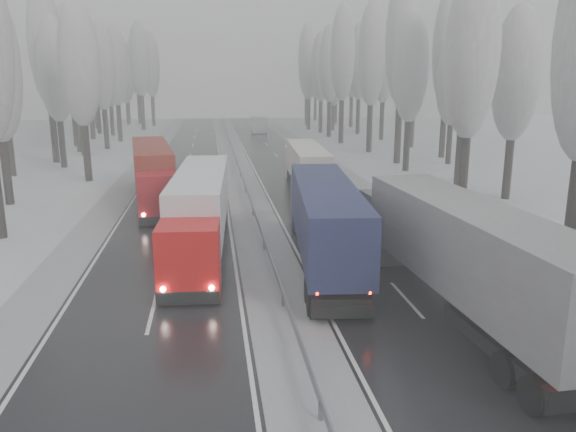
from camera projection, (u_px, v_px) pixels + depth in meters
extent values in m
cube|color=black|center=(323.00, 207.00, 40.99)|extent=(7.50, 200.00, 0.03)
cube|color=black|center=(177.00, 211.00, 39.60)|extent=(7.50, 200.00, 0.03)
cube|color=#AAADB3|center=(251.00, 209.00, 40.29)|extent=(3.00, 200.00, 0.04)
cube|color=#AAADB3|center=(388.00, 205.00, 41.64)|extent=(2.40, 200.00, 0.04)
cube|color=#AAADB3|center=(104.00, 214.00, 38.94)|extent=(2.40, 200.00, 0.04)
cube|color=slate|center=(251.00, 201.00, 40.16)|extent=(0.06, 200.00, 0.32)
cube|color=slate|center=(253.00, 212.00, 38.30)|extent=(0.12, 0.12, 0.60)
cube|color=slate|center=(233.00, 153.00, 69.11)|extent=(0.12, 0.12, 0.60)
cylinder|color=black|center=(573.00, 209.00, 27.83)|extent=(0.68, 0.68, 5.60)
cylinder|color=black|center=(463.00, 173.00, 38.70)|extent=(0.68, 0.68, 5.62)
ellipsoid|color=gray|center=(472.00, 52.00, 36.81)|extent=(3.60, 3.60, 11.48)
cylinder|color=black|center=(508.00, 167.00, 43.37)|extent=(0.64, 0.64, 4.94)
ellipsoid|color=gray|center=(517.00, 73.00, 41.70)|extent=(3.60, 3.60, 10.09)
cylinder|color=black|center=(459.00, 158.00, 47.02)|extent=(0.66, 0.66, 5.32)
ellipsoid|color=gray|center=(466.00, 64.00, 45.23)|extent=(3.60, 3.60, 10.88)
cylinder|color=black|center=(464.00, 147.00, 51.05)|extent=(0.72, 0.72, 6.31)
ellipsoid|color=gray|center=(471.00, 43.00, 48.92)|extent=(3.60, 3.60, 12.90)
cylinder|color=black|center=(407.00, 144.00, 56.94)|extent=(0.67, 0.67, 5.38)
ellipsoid|color=gray|center=(411.00, 66.00, 55.13)|extent=(3.60, 3.60, 10.98)
cylinder|color=black|center=(449.00, 143.00, 61.72)|extent=(0.62, 0.62, 4.59)
ellipsoid|color=gray|center=(453.00, 82.00, 60.17)|extent=(3.60, 3.60, 9.39)
cylinder|color=black|center=(398.00, 132.00, 62.09)|extent=(0.76, 0.76, 6.95)
ellipsoid|color=gray|center=(402.00, 38.00, 59.75)|extent=(3.60, 3.60, 14.19)
cylinder|color=black|center=(443.00, 130.00, 66.90)|extent=(0.74, 0.74, 6.59)
ellipsoid|color=gray|center=(448.00, 47.00, 64.68)|extent=(3.60, 3.60, 13.46)
cylinder|color=black|center=(369.00, 127.00, 71.98)|extent=(0.72, 0.72, 6.37)
ellipsoid|color=gray|center=(372.00, 53.00, 69.84)|extent=(3.60, 3.60, 13.01)
cylinder|color=black|center=(412.00, 126.00, 76.83)|extent=(0.70, 0.70, 5.97)
ellipsoid|color=gray|center=(415.00, 61.00, 74.82)|extent=(3.60, 3.60, 12.20)
cylinder|color=black|center=(341.00, 120.00, 82.07)|extent=(0.74, 0.74, 6.65)
ellipsoid|color=gray|center=(343.00, 53.00, 79.84)|extent=(3.60, 3.60, 13.59)
cylinder|color=black|center=(382.00, 120.00, 86.96)|extent=(0.71, 0.71, 6.14)
ellipsoid|color=gray|center=(384.00, 61.00, 84.90)|extent=(3.60, 3.60, 12.54)
cylinder|color=black|center=(329.00, 118.00, 91.56)|extent=(0.71, 0.71, 6.05)
ellipsoid|color=gray|center=(330.00, 63.00, 89.52)|extent=(3.60, 3.60, 12.37)
cylinder|color=black|center=(358.00, 116.00, 96.17)|extent=(0.72, 0.72, 6.30)
ellipsoid|color=gray|center=(359.00, 61.00, 94.05)|extent=(3.60, 3.60, 12.87)
cylinder|color=black|center=(320.00, 116.00, 98.82)|extent=(0.70, 0.70, 5.88)
ellipsoid|color=gray|center=(321.00, 67.00, 96.84)|extent=(3.60, 3.60, 12.00)
cylinder|color=black|center=(333.00, 117.00, 103.21)|extent=(0.64, 0.64, 4.86)
ellipsoid|color=gray|center=(334.00, 78.00, 101.57)|extent=(3.60, 3.60, 9.92)
cylinder|color=black|center=(309.00, 113.00, 105.53)|extent=(0.70, 0.70, 5.98)
ellipsoid|color=gray|center=(309.00, 66.00, 103.52)|extent=(3.60, 3.60, 12.21)
cylinder|color=black|center=(351.00, 111.00, 110.58)|extent=(0.71, 0.71, 6.19)
ellipsoid|color=gray|center=(352.00, 65.00, 108.50)|extent=(3.60, 3.60, 12.64)
cylinder|color=black|center=(307.00, 108.00, 115.08)|extent=(0.75, 0.75, 6.86)
ellipsoid|color=gray|center=(307.00, 59.00, 112.77)|extent=(3.60, 3.60, 14.01)
cylinder|color=black|center=(336.00, 110.00, 120.01)|extent=(0.68, 0.68, 5.55)
ellipsoid|color=gray|center=(336.00, 72.00, 118.14)|extent=(3.60, 3.60, 11.33)
cylinder|color=black|center=(306.00, 108.00, 125.56)|extent=(0.71, 0.71, 6.09)
ellipsoid|color=gray|center=(306.00, 68.00, 123.51)|extent=(3.60, 3.60, 12.45)
cylinder|color=black|center=(315.00, 108.00, 129.86)|extent=(0.67, 0.67, 5.49)
ellipsoid|color=gray|center=(316.00, 73.00, 128.01)|extent=(3.60, 3.60, 11.21)
cylinder|color=black|center=(6.00, 171.00, 41.39)|extent=(0.65, 0.65, 5.03)
cylinder|color=black|center=(87.00, 151.00, 51.03)|extent=(0.67, 0.67, 5.44)
ellipsoid|color=gray|center=(79.00, 63.00, 49.20)|extent=(3.60, 3.60, 11.11)
cylinder|color=black|center=(10.00, 146.00, 53.79)|extent=(0.69, 0.69, 5.72)
cylinder|color=black|center=(62.00, 143.00, 59.13)|extent=(0.66, 0.66, 5.23)
ellipsoid|color=gray|center=(55.00, 70.00, 57.37)|extent=(3.60, 3.60, 10.68)
cylinder|color=black|center=(54.00, 133.00, 62.58)|extent=(0.74, 0.74, 6.60)
ellipsoid|color=gray|center=(45.00, 45.00, 60.36)|extent=(3.60, 3.60, 13.49)
cylinder|color=black|center=(83.00, 135.00, 68.43)|extent=(0.65, 0.65, 5.16)
ellipsoid|color=gray|center=(78.00, 72.00, 66.69)|extent=(3.60, 3.60, 10.54)
cylinder|color=black|center=(78.00, 129.00, 72.02)|extent=(0.69, 0.69, 5.79)
ellipsoid|color=gray|center=(72.00, 63.00, 70.07)|extent=(3.60, 3.60, 11.84)
cylinder|color=black|center=(106.00, 128.00, 75.09)|extent=(0.68, 0.68, 5.64)
ellipsoid|color=gray|center=(101.00, 66.00, 73.19)|extent=(3.60, 3.60, 11.53)
cylinder|color=black|center=(75.00, 123.00, 78.19)|extent=(0.73, 0.73, 6.56)
ellipsoid|color=gray|center=(69.00, 53.00, 75.99)|extent=(3.60, 3.60, 13.40)
cylinder|color=black|center=(119.00, 122.00, 84.81)|extent=(0.69, 0.69, 5.79)
ellipsoid|color=gray|center=(115.00, 65.00, 82.86)|extent=(3.60, 3.60, 11.84)
cylinder|color=black|center=(92.00, 118.00, 87.93)|extent=(0.74, 0.74, 6.65)
ellipsoid|color=gray|center=(87.00, 55.00, 85.69)|extent=(3.60, 3.60, 13.58)
cylinder|color=black|center=(112.00, 120.00, 93.54)|extent=(0.65, 0.65, 5.12)
ellipsoid|color=gray|center=(109.00, 75.00, 91.82)|extent=(3.60, 3.60, 10.46)
cylinder|color=black|center=(98.00, 117.00, 96.93)|extent=(0.69, 0.69, 5.84)
ellipsoid|color=gray|center=(95.00, 67.00, 94.96)|extent=(3.60, 3.60, 11.92)
cylinder|color=black|center=(143.00, 112.00, 104.26)|extent=(0.74, 0.74, 6.67)
ellipsoid|color=gray|center=(140.00, 59.00, 102.02)|extent=(3.60, 3.60, 13.63)
cylinder|color=black|center=(96.00, 112.00, 106.95)|extent=(0.72, 0.72, 6.31)
ellipsoid|color=gray|center=(92.00, 63.00, 104.83)|extent=(3.60, 3.60, 12.88)
cylinder|color=black|center=(153.00, 110.00, 113.48)|extent=(0.72, 0.72, 6.29)
ellipsoid|color=gray|center=(151.00, 64.00, 111.37)|extent=(3.60, 3.60, 12.84)
cylinder|color=black|center=(128.00, 113.00, 116.76)|extent=(0.64, 0.64, 4.86)
ellipsoid|color=gray|center=(125.00, 79.00, 115.13)|extent=(3.60, 3.60, 9.92)
cylinder|color=black|center=(139.00, 108.00, 119.32)|extent=(0.74, 0.74, 6.63)
ellipsoid|color=gray|center=(136.00, 62.00, 117.10)|extent=(3.60, 3.60, 13.54)
cylinder|color=black|center=(129.00, 109.00, 122.91)|extent=(0.69, 0.69, 5.79)
ellipsoid|color=gray|center=(126.00, 70.00, 120.96)|extent=(3.60, 3.60, 11.82)
cube|color=#414146|center=(388.00, 222.00, 29.19)|extent=(2.91, 3.02, 3.32)
cube|color=black|center=(380.00, 202.00, 30.33)|extent=(2.55, 0.24, 1.11)
cube|color=black|center=(377.00, 239.00, 30.93)|extent=(2.77, 0.31, 0.55)
cube|color=slate|center=(473.00, 248.00, 20.67)|extent=(3.57, 14.52, 3.10)
cube|color=black|center=(533.00, 352.00, 17.38)|extent=(2.75, 6.21, 0.50)
cylinder|color=black|center=(372.00, 251.00, 28.43)|extent=(0.45, 1.17, 1.15)
cylinder|color=black|center=(415.00, 249.00, 28.85)|extent=(0.45, 1.17, 1.15)
cylinder|color=black|center=(506.00, 370.00, 16.80)|extent=(0.45, 1.17, 1.15)
cylinder|color=black|center=(574.00, 363.00, 17.23)|extent=(0.45, 1.17, 1.15)
cylinder|color=black|center=(535.00, 396.00, 15.43)|extent=(0.45, 1.17, 1.15)
sphere|color=white|center=(359.00, 232.00, 30.66)|extent=(0.24, 0.24, 0.24)
sphere|color=white|center=(396.00, 230.00, 31.05)|extent=(0.24, 0.24, 0.24)
cube|color=#1B1A42|center=(312.00, 201.00, 34.88)|extent=(2.83, 2.92, 3.10)
cube|color=black|center=(310.00, 186.00, 35.96)|extent=(2.37, 0.34, 1.03)
cube|color=black|center=(310.00, 215.00, 36.52)|extent=(2.58, 0.41, 0.52)
cube|color=#16173C|center=(326.00, 214.00, 26.80)|extent=(3.94, 13.61, 2.89)
cube|color=black|center=(344.00, 315.00, 20.76)|extent=(2.37, 0.36, 0.46)
cube|color=black|center=(334.00, 281.00, 23.67)|extent=(2.82, 5.87, 0.46)
cube|color=black|center=(341.00, 314.00, 21.36)|extent=(2.37, 0.29, 0.62)
cylinder|color=black|center=(295.00, 223.00, 34.31)|extent=(0.46, 1.10, 1.07)
cylinder|color=black|center=(330.00, 222.00, 34.39)|extent=(0.46, 1.10, 1.07)
cylinder|color=black|center=(309.00, 290.00, 23.28)|extent=(0.46, 1.10, 1.07)
cylinder|color=black|center=(361.00, 290.00, 23.36)|extent=(0.46, 1.10, 1.07)
cylinder|color=black|center=(312.00, 303.00, 21.98)|extent=(0.46, 1.10, 1.07)
cylinder|color=black|center=(367.00, 302.00, 22.06)|extent=(0.46, 1.10, 1.07)
sphere|color=#FF0C05|center=(318.00, 295.00, 20.46)|extent=(0.21, 0.21, 0.21)
sphere|color=#FF0C05|center=(371.00, 294.00, 20.53)|extent=(0.21, 0.21, 0.21)
sphere|color=white|center=(295.00, 209.00, 36.42)|extent=(0.23, 0.23, 0.23)
sphere|color=white|center=(325.00, 209.00, 36.49)|extent=(0.23, 0.23, 0.23)
cube|color=beige|center=(299.00, 162.00, 52.41)|extent=(2.51, 2.60, 2.84)
cube|color=black|center=(297.00, 154.00, 53.40)|extent=(2.18, 0.23, 0.95)
cube|color=black|center=(297.00, 172.00, 53.91)|extent=(2.37, 0.28, 0.47)
cube|color=beige|center=(307.00, 163.00, 45.03)|extent=(3.15, 12.42, 2.65)
cube|color=black|center=(317.00, 204.00, 39.50)|extent=(2.18, 0.24, 0.43)
cube|color=black|center=(312.00, 194.00, 42.16)|extent=(2.39, 5.32, 0.43)
cube|color=black|center=(316.00, 205.00, 40.05)|extent=(2.18, 0.19, 0.57)
cylinder|color=black|center=(289.00, 175.00, 51.85)|extent=(0.39, 1.00, 0.98)
cylinder|color=black|center=(310.00, 175.00, 52.00)|extent=(0.39, 1.00, 0.98)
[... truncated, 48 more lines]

